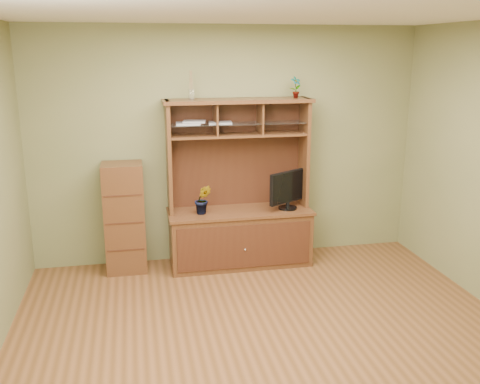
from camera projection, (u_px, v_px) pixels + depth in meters
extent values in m
cube|color=#573518|center=(269.00, 339.00, 4.65)|extent=(4.50, 4.00, 0.02)
cube|color=white|center=(274.00, 10.00, 3.95)|extent=(4.50, 4.00, 0.02)
cube|color=#666B3F|center=(228.00, 145.00, 6.20)|extent=(4.50, 0.02, 2.70)
cube|color=#666B3F|center=(386.00, 297.00, 2.40)|extent=(4.50, 0.02, 2.70)
cube|color=#432313|center=(240.00, 238.00, 6.20)|extent=(1.60, 0.55, 0.62)
cube|color=#32160D|center=(245.00, 246.00, 5.93)|extent=(1.50, 0.01, 0.50)
sphere|color=silver|center=(245.00, 250.00, 5.93)|extent=(0.02, 0.02, 0.02)
cube|color=#432313|center=(240.00, 211.00, 6.11)|extent=(1.64, 0.59, 0.03)
cube|color=#432313|center=(169.00, 157.00, 5.89)|extent=(0.04, 0.35, 1.25)
cube|color=#432313|center=(304.00, 152.00, 6.19)|extent=(0.04, 0.35, 1.25)
cube|color=#32160D|center=(235.00, 152.00, 6.20)|extent=(1.52, 0.02, 1.25)
cube|color=#432313|center=(238.00, 101.00, 5.89)|extent=(1.66, 0.40, 0.04)
cube|color=#432313|center=(238.00, 135.00, 5.99)|extent=(1.52, 0.32, 0.02)
cube|color=#432313|center=(216.00, 119.00, 5.89)|extent=(0.02, 0.31, 0.35)
cube|color=#432313|center=(260.00, 118.00, 5.99)|extent=(0.02, 0.31, 0.35)
cube|color=silver|center=(238.00, 124.00, 5.94)|extent=(1.50, 0.27, 0.01)
cylinder|color=black|center=(288.00, 208.00, 6.16)|extent=(0.22, 0.22, 0.02)
cylinder|color=black|center=(288.00, 204.00, 6.14)|extent=(0.04, 0.04, 0.07)
cube|color=black|center=(288.00, 187.00, 6.09)|extent=(0.50, 0.33, 0.36)
imported|color=#285B1F|center=(203.00, 199.00, 5.93)|extent=(0.20, 0.17, 0.33)
imported|color=#316322|center=(296.00, 87.00, 5.98)|extent=(0.15, 0.12, 0.24)
cylinder|color=silver|center=(191.00, 95.00, 5.77)|extent=(0.06, 0.06, 0.11)
cylinder|color=olive|center=(191.00, 80.00, 5.73)|extent=(0.04, 0.04, 0.20)
cube|color=#A1A1A6|center=(188.00, 123.00, 5.84)|extent=(0.28, 0.21, 0.02)
cube|color=#A1A1A6|center=(194.00, 121.00, 5.85)|extent=(0.27, 0.23, 0.02)
cube|color=#A1A1A6|center=(220.00, 123.00, 5.91)|extent=(0.27, 0.23, 0.02)
cube|color=#432313|center=(125.00, 218.00, 5.94)|extent=(0.44, 0.40, 1.23)
cube|color=#32160D|center=(126.00, 250.00, 5.83)|extent=(0.40, 0.01, 0.02)
cube|color=#32160D|center=(124.00, 223.00, 5.75)|extent=(0.40, 0.01, 0.01)
cube|color=#32160D|center=(123.00, 196.00, 5.67)|extent=(0.40, 0.01, 0.01)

